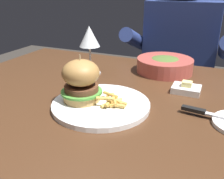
% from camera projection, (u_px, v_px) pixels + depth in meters
% --- Properties ---
extents(dining_table, '(1.21, 0.85, 0.74)m').
position_uv_depth(dining_table, '(119.00, 124.00, 0.78)').
color(dining_table, '#472B19').
rests_on(dining_table, ground).
extents(main_plate, '(0.27, 0.27, 0.01)m').
position_uv_depth(main_plate, '(101.00, 105.00, 0.69)').
color(main_plate, white).
rests_on(main_plate, dining_table).
extents(burger_sandwich, '(0.11, 0.11, 0.13)m').
position_uv_depth(burger_sandwich, '(81.00, 80.00, 0.68)').
color(burger_sandwich, tan).
rests_on(burger_sandwich, main_plate).
extents(fries_pile, '(0.08, 0.08, 0.03)m').
position_uv_depth(fries_pile, '(113.00, 101.00, 0.67)').
color(fries_pile, '#E0B251').
rests_on(fries_pile, main_plate).
extents(wine_glass, '(0.08, 0.08, 0.18)m').
position_uv_depth(wine_glass, '(89.00, 39.00, 0.90)').
color(wine_glass, silver).
rests_on(wine_glass, dining_table).
extents(table_knife, '(0.23, 0.04, 0.01)m').
position_uv_depth(table_knife, '(220.00, 116.00, 0.61)').
color(table_knife, silver).
rests_on(table_knife, bread_plate).
extents(butter_dish, '(0.09, 0.07, 0.04)m').
position_uv_depth(butter_dish, '(186.00, 89.00, 0.78)').
color(butter_dish, white).
rests_on(butter_dish, dining_table).
extents(soup_bowl, '(0.21, 0.21, 0.06)m').
position_uv_depth(soup_bowl, '(165.00, 65.00, 0.96)').
color(soup_bowl, '#B24C42').
rests_on(soup_bowl, dining_table).
extents(diner_person, '(0.51, 0.36, 1.18)m').
position_uv_depth(diner_person, '(177.00, 80.00, 1.38)').
color(diner_person, '#282833').
rests_on(diner_person, ground).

